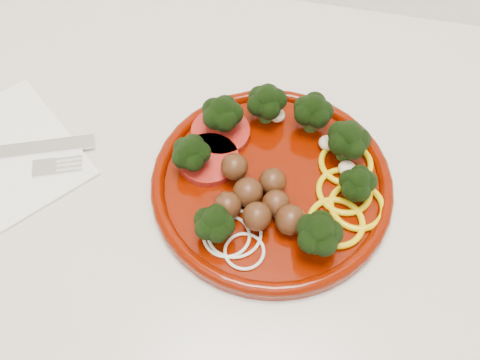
# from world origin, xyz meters

# --- Properties ---
(counter) EXTENTS (2.40, 0.60, 0.90)m
(counter) POSITION_xyz_m (0.00, 1.70, 0.45)
(counter) COLOR beige
(counter) RESTS_ON ground
(plate) EXTENTS (0.24, 0.24, 0.05)m
(plate) POSITION_xyz_m (0.17, 1.71, 0.92)
(plate) COLOR #4F0B00
(plate) RESTS_ON counter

